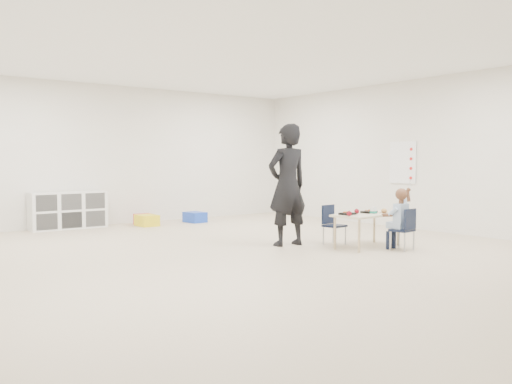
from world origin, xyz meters
TOP-DOWN VIEW (x-y plane):
  - room at (0.00, 0.00)m, footprint 9.00×9.02m
  - table at (1.62, -0.60)m, footprint 1.15×0.66m
  - chair_near at (1.82, -1.08)m, footprint 0.32×0.30m
  - chair_far at (1.42, -0.13)m, footprint 0.32×0.30m
  - child at (1.82, -1.08)m, footprint 0.44×0.44m
  - lunch_tray_near at (1.72, -0.55)m, footprint 0.24×0.18m
  - lunch_tray_far at (1.26, -0.54)m, footprint 0.24×0.18m
  - milk_carton at (1.65, -0.69)m, footprint 0.08×0.08m
  - bread_roll at (1.89, -0.69)m, footprint 0.09×0.09m
  - apple_near at (1.47, -0.53)m, footprint 0.07×0.07m
  - apple_far at (1.14, -0.69)m, footprint 0.07×0.07m
  - cubby_shelf at (-1.20, 4.28)m, footprint 1.40×0.40m
  - rules_poster at (3.98, 0.60)m, footprint 0.02×0.60m
  - adult at (0.79, 0.24)m, footprint 0.70×0.49m
  - bin_red at (0.22, 3.98)m, footprint 0.37×0.46m
  - bin_yellow at (0.18, 3.80)m, footprint 0.35×0.45m
  - bin_blue at (1.26, 3.77)m, footprint 0.38×0.47m

SIDE VIEW (x-z plane):
  - bin_red at x=0.22m, z-range 0.00..0.21m
  - bin_blue at x=1.26m, z-range 0.00..0.21m
  - bin_yellow at x=0.18m, z-range 0.00..0.22m
  - table at x=1.62m, z-range 0.00..0.51m
  - chair_near at x=1.82m, z-range 0.00..0.60m
  - chair_far at x=1.42m, z-range 0.00..0.60m
  - cubby_shelf at x=-1.20m, z-range 0.00..0.70m
  - child at x=1.82m, z-range 0.00..0.95m
  - lunch_tray_near at x=1.72m, z-range 0.50..0.53m
  - lunch_tray_far at x=1.26m, z-range 0.50..0.53m
  - bread_roll at x=1.89m, z-range 0.50..0.57m
  - apple_near at x=1.47m, z-range 0.50..0.58m
  - apple_far at x=1.14m, z-range 0.50..0.58m
  - milk_carton at x=1.65m, z-range 0.50..0.60m
  - adult at x=0.79m, z-range 0.00..1.84m
  - rules_poster at x=3.98m, z-range 0.85..1.65m
  - room at x=0.00m, z-range 0.00..2.80m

